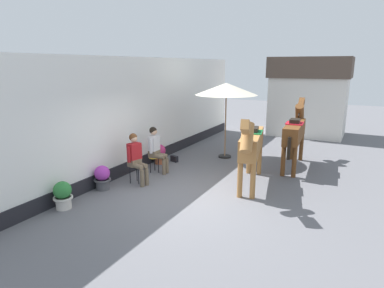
{
  "coord_description": "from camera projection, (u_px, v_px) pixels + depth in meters",
  "views": [
    {
      "loc": [
        3.69,
        -6.7,
        3.18
      ],
      "look_at": [
        -0.4,
        1.2,
        1.05
      ],
      "focal_mm": 31.19,
      "sensor_mm": 36.0,
      "label": 1
    }
  ],
  "objects": [
    {
      "name": "pub_facade_wall",
      "position": [
        135.0,
        119.0,
        10.26
      ],
      "size": [
        0.34,
        14.0,
        3.4
      ],
      "color": "white",
      "rests_on": "ground_plane"
    },
    {
      "name": "flower_planter_inner_near",
      "position": [
        102.0,
        177.0,
        8.64
      ],
      "size": [
        0.43,
        0.43,
        0.64
      ],
      "color": "#4C4C51",
      "rests_on": "ground_plane"
    },
    {
      "name": "ground_plane",
      "position": [
        229.0,
        165.0,
        10.77
      ],
      "size": [
        40.0,
        40.0,
        0.0
      ],
      "primitive_type": "plane",
      "color": "slate"
    },
    {
      "name": "cafe_parasol",
      "position": [
        226.0,
        89.0,
        11.18
      ],
      "size": [
        2.1,
        2.1,
        2.58
      ],
      "color": "black",
      "rests_on": "ground_plane"
    },
    {
      "name": "seated_visitor_near",
      "position": [
        136.0,
        156.0,
        8.98
      ],
      "size": [
        0.61,
        0.48,
        1.39
      ],
      "color": "black",
      "rests_on": "ground_plane"
    },
    {
      "name": "saddled_horse_far",
      "position": [
        295.0,
        131.0,
        10.42
      ],
      "size": [
        0.59,
        3.0,
        2.06
      ],
      "color": "brown",
      "rests_on": "ground_plane"
    },
    {
      "name": "saddled_horse_near",
      "position": [
        251.0,
        144.0,
        8.69
      ],
      "size": [
        0.89,
        2.96,
        2.06
      ],
      "color": "#9E6B38",
      "rests_on": "ground_plane"
    },
    {
      "name": "seated_visitor_far",
      "position": [
        156.0,
        147.0,
        9.91
      ],
      "size": [
        0.61,
        0.49,
        1.39
      ],
      "color": "gold",
      "rests_on": "ground_plane"
    },
    {
      "name": "flower_planter_farthest",
      "position": [
        160.0,
        154.0,
        10.91
      ],
      "size": [
        0.43,
        0.43,
        0.64
      ],
      "color": "#A85638",
      "rests_on": "ground_plane"
    },
    {
      "name": "distant_cottage",
      "position": [
        309.0,
        95.0,
        15.22
      ],
      "size": [
        3.4,
        2.6,
        3.5
      ],
      "color": "silver",
      "rests_on": "ground_plane"
    },
    {
      "name": "flower_planter_nearest",
      "position": [
        63.0,
        195.0,
        7.48
      ],
      "size": [
        0.43,
        0.43,
        0.64
      ],
      "color": "beige",
      "rests_on": "ground_plane"
    },
    {
      "name": "satchel_bag",
      "position": [
        174.0,
        159.0,
        11.18
      ],
      "size": [
        0.3,
        0.2,
        0.2
      ],
      "primitive_type": "cube",
      "rotation": [
        0.0,
        0.0,
        5.95
      ],
      "color": "black",
      "rests_on": "ground_plane"
    }
  ]
}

